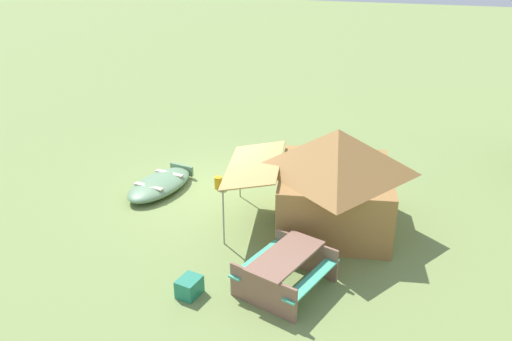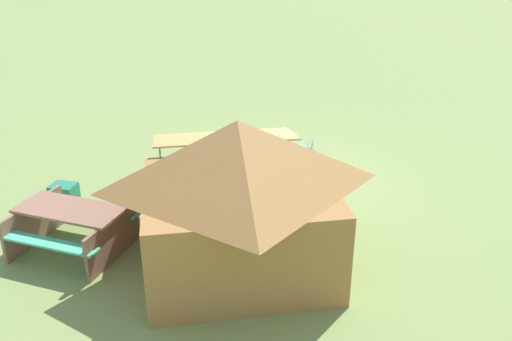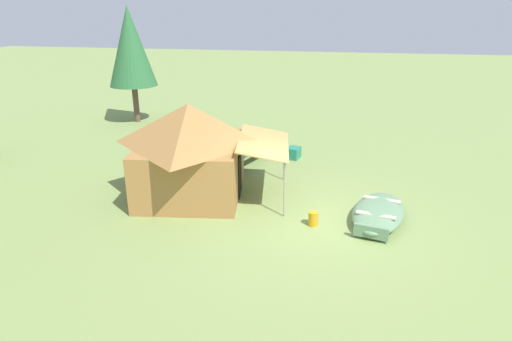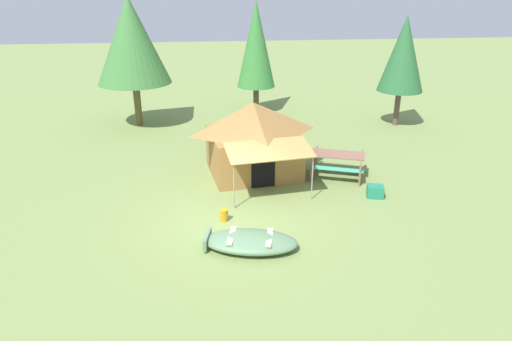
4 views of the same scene
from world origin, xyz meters
TOP-DOWN VIEW (x-y plane):
  - ground_plane at (0.00, 0.00)m, footprint 80.00×80.00m
  - beached_rowboat at (0.33, -1.54)m, footprint 2.50×1.62m
  - canvas_cabin_tent at (0.96, 3.23)m, footprint 3.37×4.23m
  - picnic_table at (3.71, 2.66)m, footprint 2.16×2.01m
  - cooler_box at (4.40, 0.90)m, footprint 0.56×0.49m
  - fuel_can at (-0.21, -0.05)m, footprint 0.31×0.31m

SIDE VIEW (x-z plane):
  - ground_plane at x=0.00m, z-range 0.00..0.00m
  - fuel_can at x=-0.21m, z-range 0.00..0.33m
  - cooler_box at x=4.40m, z-range 0.00..0.37m
  - beached_rowboat at x=0.33m, z-range 0.01..0.38m
  - picnic_table at x=3.71m, z-range 0.10..0.88m
  - canvas_cabin_tent at x=0.96m, z-range 0.05..2.50m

